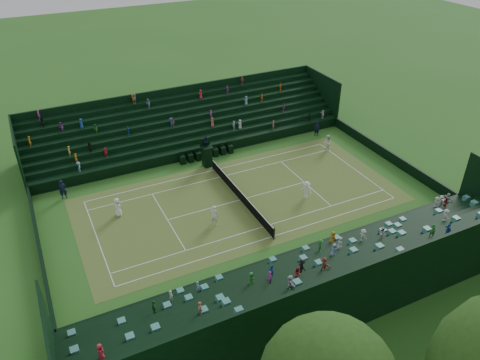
% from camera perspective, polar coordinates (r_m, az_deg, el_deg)
% --- Properties ---
extents(ground, '(160.00, 160.00, 0.00)m').
position_cam_1_polar(ground, '(39.46, 0.00, -2.47)').
color(ground, '#2B6720').
rests_on(ground, ground).
extents(court_surface, '(12.97, 26.77, 0.01)m').
position_cam_1_polar(court_surface, '(39.45, 0.00, -2.46)').
color(court_surface, '#357125').
rests_on(court_surface, ground).
extents(perimeter_wall_north, '(17.17, 0.20, 1.00)m').
position_cam_1_polar(perimeter_wall_north, '(47.35, 17.57, 2.93)').
color(perimeter_wall_north, black).
rests_on(perimeter_wall_north, ground).
extents(perimeter_wall_south, '(17.17, 0.20, 1.00)m').
position_cam_1_polar(perimeter_wall_south, '(36.51, -23.24, -7.82)').
color(perimeter_wall_south, black).
rests_on(perimeter_wall_south, ground).
extents(perimeter_wall_east, '(0.20, 31.77, 1.00)m').
position_cam_1_polar(perimeter_wall_east, '(33.32, 6.51, -9.16)').
color(perimeter_wall_east, black).
rests_on(perimeter_wall_east, ground).
extents(perimeter_wall_west, '(0.20, 31.77, 1.00)m').
position_cam_1_polar(perimeter_wall_west, '(45.86, -4.67, 3.45)').
color(perimeter_wall_west, black).
rests_on(perimeter_wall_west, ground).
extents(north_grandstand, '(6.60, 32.00, 4.90)m').
position_cam_1_polar(north_grandstand, '(30.16, 10.88, -12.25)').
color(north_grandstand, black).
rests_on(north_grandstand, ground).
extents(south_grandstand, '(6.60, 32.00, 4.90)m').
position_cam_1_polar(south_grandstand, '(48.90, -6.58, 6.61)').
color(south_grandstand, black).
rests_on(south_grandstand, ground).
extents(tennis_net, '(11.67, 0.10, 1.06)m').
position_cam_1_polar(tennis_net, '(39.16, 0.00, -1.83)').
color(tennis_net, black).
rests_on(tennis_net, ground).
extents(umpire_chair, '(0.98, 0.98, 3.08)m').
position_cam_1_polar(umpire_chair, '(43.78, -4.07, 3.22)').
color(umpire_chair, black).
rests_on(umpire_chair, ground).
extents(courtside_chairs, '(0.54, 5.51, 1.16)m').
position_cam_1_polar(courtside_chairs, '(45.56, -4.08, 3.19)').
color(courtside_chairs, black).
rests_on(courtside_chairs, ground).
extents(player_near_west, '(0.83, 0.56, 1.64)m').
position_cam_1_polar(player_near_west, '(38.43, -14.67, -3.24)').
color(player_near_west, white).
rests_on(player_near_west, ground).
extents(player_near_east, '(0.76, 0.73, 1.75)m').
position_cam_1_polar(player_near_east, '(36.29, -3.17, -4.30)').
color(player_near_east, white).
rests_on(player_near_east, ground).
extents(player_far_west, '(0.97, 0.87, 1.66)m').
position_cam_1_polar(player_far_west, '(47.50, 10.60, 4.49)').
color(player_far_west, white).
rests_on(player_far_west, ground).
extents(player_far_east, '(1.20, 1.02, 1.61)m').
position_cam_1_polar(player_far_east, '(39.68, 8.08, -1.21)').
color(player_far_east, white).
rests_on(player_far_east, ground).
extents(line_judge_north, '(0.49, 0.64, 1.58)m').
position_cam_1_polar(line_judge_north, '(50.29, 9.35, 6.18)').
color(line_judge_north, black).
rests_on(line_judge_north, ground).
extents(line_judge_south, '(0.42, 0.64, 1.74)m').
position_cam_1_polar(line_judge_south, '(41.96, -20.79, -1.09)').
color(line_judge_south, black).
rests_on(line_judge_south, ground).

